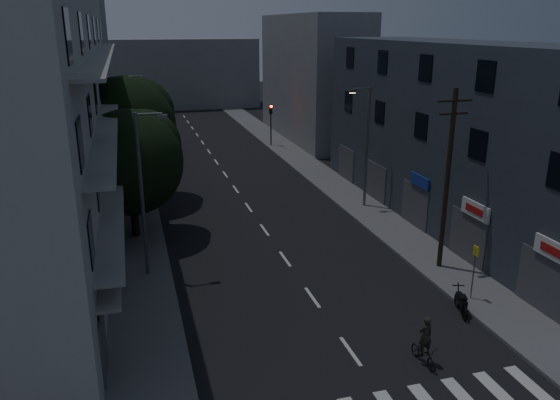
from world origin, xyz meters
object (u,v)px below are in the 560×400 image
motorcycle (461,303)px  cyclist (424,348)px  bus_stop_sign (475,263)px  utility_pole (448,177)px

motorcycle → cyclist: size_ratio=0.91×
cyclist → motorcycle: bearing=35.4°
bus_stop_sign → motorcycle: bearing=-142.5°
utility_pole → bus_stop_sign: (-0.50, -3.48, -2.98)m
motorcycle → utility_pole: bearing=88.0°
bus_stop_sign → motorcycle: 1.94m
cyclist → utility_pole: bearing=50.6°
bus_stop_sign → cyclist: (-4.51, -3.70, -1.24)m
utility_pole → cyclist: (-5.01, -7.18, -4.22)m
motorcycle → cyclist: 4.53m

